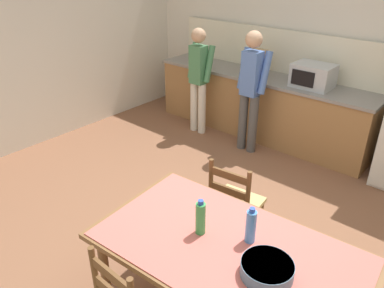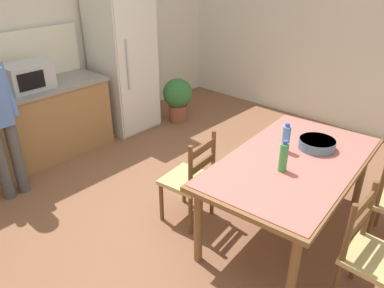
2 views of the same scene
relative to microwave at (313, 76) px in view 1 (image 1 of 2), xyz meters
name	(u,v)px [view 1 (image 1 of 2)]	position (x,y,z in m)	size (l,w,h in m)	color
ground_plane	(221,236)	(0.23, -2.21, -1.06)	(8.32, 8.32, 0.00)	brown
wall_back	(350,42)	(0.23, 0.45, 0.39)	(6.52, 0.12, 2.90)	silver
wall_left	(25,40)	(-3.03, -2.21, 0.39)	(0.12, 5.20, 2.90)	silver
kitchen_counter	(259,105)	(-0.76, 0.02, -0.60)	(3.31, 0.66, 0.91)	#9E7042
counter_splashback	(275,50)	(-0.76, 0.33, 0.15)	(3.27, 0.03, 0.60)	#EFE8CB
microwave	(313,76)	(0.00, 0.00, 0.00)	(0.50, 0.39, 0.30)	#B2B7BC
paper_bag	(257,62)	(-0.84, -0.01, 0.03)	(0.24, 0.16, 0.36)	tan
dining_table	(228,254)	(0.81, -2.96, -0.38)	(1.87, 1.15, 0.75)	brown
bottle_near_centre	(201,218)	(0.59, -2.98, -0.18)	(0.07, 0.07, 0.27)	green
bottle_off_centre	(251,226)	(0.89, -2.83, -0.18)	(0.07, 0.07, 0.27)	#4C8ED6
serving_bowl	(267,268)	(1.13, -3.01, -0.26)	(0.32, 0.32, 0.09)	slate
chair_side_far_left	(235,204)	(0.35, -2.19, -0.62)	(0.46, 0.45, 0.91)	brown
person_at_sink	(199,76)	(-1.49, -0.50, -0.19)	(0.39, 0.27, 1.55)	silver
person_at_counter	(251,87)	(-0.59, -0.52, -0.14)	(0.41, 0.28, 1.63)	#4C4C4C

